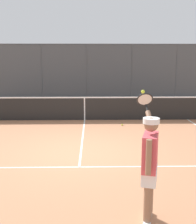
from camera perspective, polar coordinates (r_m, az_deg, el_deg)
The scene contains 6 objects.
ground_plane at distance 7.91m, azimuth -3.41°, elevation -8.05°, with size 60.00×60.00×0.00m, color #B27551.
court_line_markings at distance 6.61m, azimuth -3.88°, elevation -11.96°, with size 8.62×9.44×0.01m.
fence_backdrop at distance 17.95m, azimuth -2.20°, elevation 7.86°, with size 19.11×1.37×3.32m.
tennis_net at distance 11.80m, azimuth -2.68°, elevation 0.77°, with size 11.08×0.09×1.07m.
tennis_player at distance 4.53m, azimuth 10.18°, elevation -9.66°, with size 0.37×1.41×1.97m.
tennis_ball_near_baseline at distance 10.95m, azimuth 4.80°, elevation -2.52°, with size 0.07×0.07×0.07m, color #C1D138.
Camera 1 is at (-0.31, 7.48, 2.56)m, focal length 46.15 mm.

